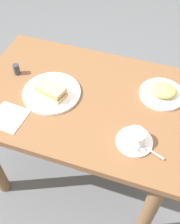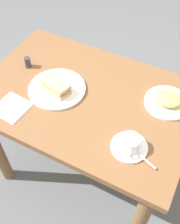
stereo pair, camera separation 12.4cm
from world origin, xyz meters
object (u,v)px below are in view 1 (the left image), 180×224
(side_plate, at_px, (162,94))
(sandwich_plate, at_px, (52,93))
(coffee_saucer, at_px, (134,141))
(napkin, at_px, (9,117))
(coffee_cup, at_px, (135,137))
(dining_table, at_px, (82,115))
(spoon, at_px, (150,150))
(salt_shaker, at_px, (17,69))
(sandwich_front, at_px, (51,90))

(side_plate, bearing_deg, sandwich_plate, -162.33)
(coffee_saucer, distance_m, side_plate, 0.32)
(side_plate, relative_size, napkin, 1.46)
(sandwich_plate, relative_size, coffee_saucer, 1.81)
(coffee_cup, bearing_deg, sandwich_plate, 161.44)
(coffee_saucer, xyz_separation_m, coffee_cup, (0.00, -0.00, 0.04))
(dining_table, height_order, side_plate, side_plate)
(spoon, distance_m, side_plate, 0.34)
(dining_table, relative_size, salt_shaker, 18.30)
(napkin, bearing_deg, salt_shaker, 110.35)
(coffee_cup, height_order, napkin, coffee_cup)
(coffee_saucer, bearing_deg, side_plate, 78.13)
(coffee_cup, xyz_separation_m, side_plate, (0.07, 0.32, -0.03))
(coffee_saucer, distance_m, spoon, 0.08)
(dining_table, relative_size, side_plate, 4.89)
(sandwich_front, distance_m, spoon, 0.54)
(sandwich_front, bearing_deg, dining_table, 18.36)
(sandwich_plate, relative_size, sandwich_front, 1.76)
(sandwich_plate, xyz_separation_m, salt_shaker, (-0.23, 0.08, 0.02))
(spoon, bearing_deg, sandwich_front, 162.61)
(sandwich_plate, xyz_separation_m, napkin, (-0.13, -0.20, -0.01))
(sandwich_front, distance_m, coffee_saucer, 0.47)
(sandwich_plate, xyz_separation_m, side_plate, (0.52, 0.16, 0.00))
(dining_table, relative_size, sandwich_plate, 3.75)
(spoon, xyz_separation_m, napkin, (-0.65, -0.03, -0.01))
(spoon, height_order, napkin, spoon)
(sandwich_plate, bearing_deg, napkin, -122.22)
(sandwich_front, height_order, salt_shaker, sandwich_front)
(coffee_saucer, height_order, side_plate, side_plate)
(sandwich_front, xyz_separation_m, coffee_saucer, (0.45, -0.14, -0.04))
(coffee_saucer, relative_size, napkin, 1.05)
(sandwich_plate, xyz_separation_m, sandwich_front, (0.00, -0.01, 0.03))
(dining_table, height_order, coffee_saucer, coffee_saucer)
(spoon, height_order, side_plate, spoon)
(spoon, bearing_deg, napkin, -177.76)
(spoon, xyz_separation_m, salt_shaker, (-0.75, 0.25, 0.02))
(dining_table, height_order, sandwich_plate, sandwich_plate)
(coffee_cup, bearing_deg, coffee_saucer, 111.18)
(sandwich_front, xyz_separation_m, side_plate, (0.51, 0.18, -0.03))
(sandwich_plate, bearing_deg, dining_table, 12.26)
(spoon, bearing_deg, dining_table, 151.35)
(dining_table, relative_size, sandwich_front, 6.59)
(dining_table, distance_m, spoon, 0.46)
(coffee_saucer, xyz_separation_m, spoon, (0.07, -0.03, 0.01))
(sandwich_front, relative_size, side_plate, 0.74)
(napkin, bearing_deg, side_plate, 29.66)
(coffee_saucer, xyz_separation_m, side_plate, (0.07, 0.31, 0.00))
(coffee_saucer, bearing_deg, napkin, -174.85)
(coffee_saucer, height_order, napkin, coffee_saucer)
(sandwich_plate, xyz_separation_m, coffee_cup, (0.45, -0.15, 0.03))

